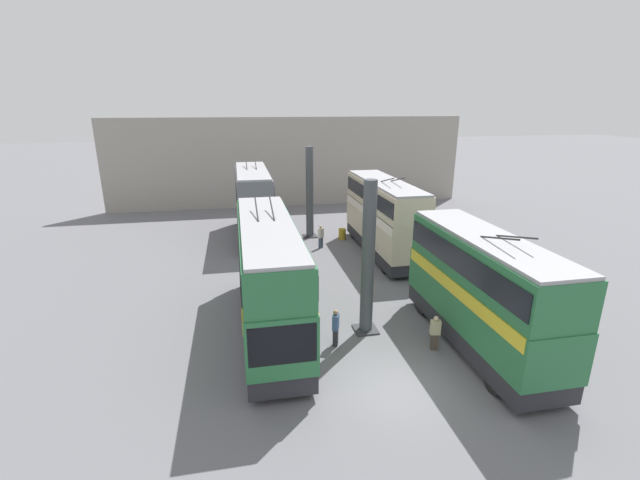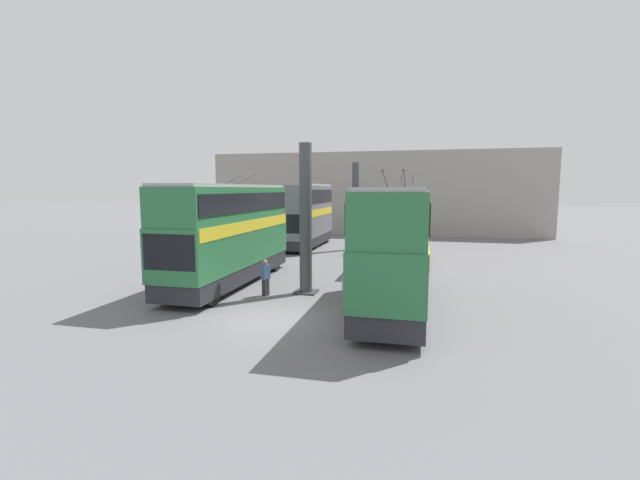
% 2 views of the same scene
% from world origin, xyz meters
% --- Properties ---
extents(ground_plane, '(240.00, 240.00, 0.00)m').
position_xyz_m(ground_plane, '(0.00, 0.00, 0.00)').
color(ground_plane, slate).
extents(depot_back_wall, '(0.50, 36.00, 8.87)m').
position_xyz_m(depot_back_wall, '(30.80, 0.00, 4.43)').
color(depot_back_wall, gray).
rests_on(depot_back_wall, ground_plane).
extents(support_column_near, '(1.05, 1.05, 7.04)m').
position_xyz_m(support_column_near, '(4.34, 0.00, 3.39)').
color(support_column_near, '#42474C').
rests_on(support_column_near, ground_plane).
extents(support_column_far, '(1.05, 1.05, 7.04)m').
position_xyz_m(support_column_far, '(19.43, 0.00, 3.39)').
color(support_column_far, '#42474C').
rests_on(support_column_far, ground_plane).
extents(bus_left_near, '(9.28, 2.54, 5.60)m').
position_xyz_m(bus_left_near, '(2.17, -4.31, 2.84)').
color(bus_left_near, black).
rests_on(bus_left_near, ground_plane).
extents(bus_left_far, '(10.37, 2.54, 5.74)m').
position_xyz_m(bus_left_far, '(14.52, -4.31, 2.91)').
color(bus_left_far, black).
rests_on(bus_left_far, ground_plane).
extents(bus_right_mid, '(10.99, 2.54, 5.77)m').
position_xyz_m(bus_right_mid, '(5.24, 4.31, 2.95)').
color(bus_right_mid, black).
rests_on(bus_right_mid, ground_plane).
extents(bus_right_far, '(9.49, 2.54, 5.95)m').
position_xyz_m(bus_right_far, '(19.94, 4.31, 3.02)').
color(bus_right_far, black).
rests_on(bus_right_far, ground_plane).
extents(person_by_left_row, '(0.33, 0.46, 1.57)m').
position_xyz_m(person_by_left_row, '(2.23, -2.39, 0.82)').
color(person_by_left_row, '#473D33').
rests_on(person_by_left_row, ground_plane).
extents(person_by_right_row, '(0.48, 0.39, 1.70)m').
position_xyz_m(person_by_right_row, '(3.35, 1.66, 0.90)').
color(person_by_right_row, '#2D2D33').
rests_on(person_by_right_row, ground_plane).
extents(person_aisle_midway, '(0.46, 0.47, 1.71)m').
position_xyz_m(person_aisle_midway, '(16.49, -0.29, 0.90)').
color(person_aisle_midway, '#384251').
rests_on(person_aisle_midway, ground_plane).
extents(oil_drum, '(0.59, 0.59, 0.83)m').
position_xyz_m(oil_drum, '(18.28, -2.34, 0.41)').
color(oil_drum, '#B28E23').
rests_on(oil_drum, ground_plane).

